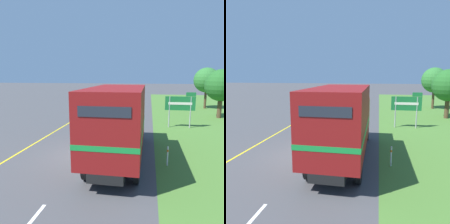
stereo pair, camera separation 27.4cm
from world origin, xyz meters
TOP-DOWN VIEW (x-y plane):
  - ground_plane at (0.00, 0.00)m, footprint 200.00×200.00m
  - edge_line_yellow at (-3.70, 11.29)m, footprint 0.12×54.13m
  - centre_dash_near at (0.00, 0.64)m, footprint 0.12×2.60m
  - centre_dash_mid_a at (0.00, 7.24)m, footprint 0.12×2.60m
  - centre_dash_mid_b at (0.00, 13.84)m, footprint 0.12×2.60m
  - centre_dash_far at (0.00, 20.44)m, footprint 0.12×2.60m
  - centre_dash_farthest at (0.00, 27.04)m, footprint 0.12×2.60m
  - horse_trailer_truck at (1.88, -0.31)m, footprint 2.40×7.97m
  - lead_car_white at (-1.66, 13.71)m, footprint 1.80×3.96m
  - highway_sign at (5.85, 7.28)m, footprint 2.36×0.09m
  - roadside_tree_near at (10.27, 12.19)m, footprint 3.13×3.13m
  - roadside_tree_mid at (10.41, 18.59)m, footprint 3.13×3.13m
  - delineator_post at (4.25, -0.72)m, footprint 0.08×0.08m

SIDE VIEW (x-z plane):
  - ground_plane at x=0.00m, z-range 0.00..0.00m
  - edge_line_yellow at x=-3.70m, z-range 0.00..0.01m
  - centre_dash_near at x=0.00m, z-range 0.00..0.01m
  - centre_dash_mid_a at x=0.00m, z-range 0.00..0.01m
  - centre_dash_mid_b at x=0.00m, z-range 0.00..0.01m
  - centre_dash_far at x=0.00m, z-range 0.00..0.01m
  - centre_dash_farthest at x=0.00m, z-range 0.00..0.01m
  - delineator_post at x=4.25m, z-range 0.03..0.98m
  - lead_car_white at x=-1.66m, z-range 0.00..1.98m
  - highway_sign at x=5.85m, z-range 0.46..3.35m
  - horse_trailer_truck at x=1.88m, z-range 0.19..3.90m
  - roadside_tree_near at x=10.27m, z-range 0.82..5.64m
  - roadside_tree_mid at x=10.41m, z-range 1.01..6.19m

